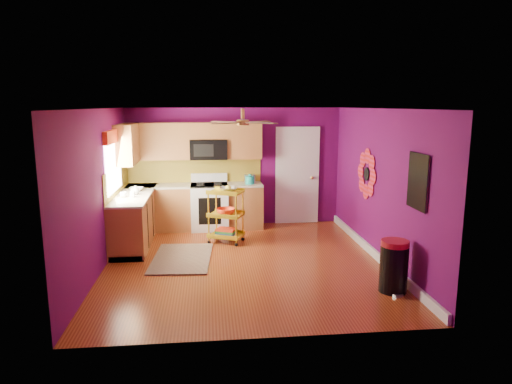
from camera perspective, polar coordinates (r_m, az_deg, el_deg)
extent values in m
plane|color=maroon|center=(7.61, -1.45, -8.78)|extent=(5.00, 5.00, 0.00)
cube|color=#5B0A52|center=(9.75, -2.67, 3.14)|extent=(4.50, 0.04, 2.50)
cube|color=#5B0A52|center=(4.86, 0.87, -4.76)|extent=(4.50, 0.04, 2.50)
cube|color=#5B0A52|center=(7.46, -18.99, 0.16)|extent=(0.04, 5.00, 2.50)
cube|color=#5B0A52|center=(7.80, 15.23, 0.81)|extent=(0.04, 5.00, 2.50)
cube|color=silver|center=(7.17, -1.55, 10.38)|extent=(4.50, 5.00, 0.04)
cube|color=white|center=(8.07, 14.61, -7.47)|extent=(0.05, 4.90, 0.14)
cube|color=brown|center=(8.87, -14.87, -3.27)|extent=(0.60, 2.30, 0.90)
cube|color=brown|center=(9.59, -7.60, -1.94)|extent=(2.80, 0.60, 0.90)
cube|color=beige|center=(8.77, -15.02, -0.29)|extent=(0.63, 2.30, 0.04)
cube|color=beige|center=(9.50, -7.67, 0.82)|extent=(2.80, 0.63, 0.04)
cube|color=black|center=(8.97, -14.75, -5.75)|extent=(0.54, 2.30, 0.10)
cube|color=black|center=(9.68, -7.54, -4.25)|extent=(2.80, 0.54, 0.10)
cube|color=white|center=(9.55, -5.81, -1.89)|extent=(0.76, 0.66, 0.92)
cube|color=black|center=(9.46, -5.86, 0.86)|extent=(0.76, 0.62, 0.03)
cube|color=white|center=(9.72, -5.89, 1.81)|extent=(0.76, 0.06, 0.18)
cube|color=black|center=(9.24, -5.80, -2.39)|extent=(0.45, 0.02, 0.55)
cube|color=brown|center=(9.57, -12.25, 6.22)|extent=(1.32, 0.33, 0.75)
cube|color=brown|center=(9.54, -1.50, 6.45)|extent=(0.72, 0.33, 0.75)
cube|color=brown|center=(9.50, -6.00, 7.61)|extent=(0.76, 0.33, 0.34)
cube|color=brown|center=(9.16, -15.66, 5.86)|extent=(0.33, 1.30, 0.75)
cube|color=black|center=(9.49, -5.95, 5.31)|extent=(0.76, 0.38, 0.40)
cube|color=olive|center=(9.74, -7.67, 2.71)|extent=(2.80, 0.01, 0.51)
cube|color=olive|center=(8.77, -16.98, 1.44)|extent=(0.01, 2.30, 0.51)
cube|color=white|center=(8.43, -17.43, 3.49)|extent=(0.03, 1.20, 1.00)
cube|color=#EF3B15|center=(8.38, -17.41, 6.68)|extent=(0.08, 1.35, 0.22)
cube|color=white|center=(9.93, 5.15, 1.93)|extent=(0.85, 0.04, 2.05)
cube|color=white|center=(9.91, 5.17, 1.92)|extent=(0.95, 0.02, 2.15)
sphere|color=#BF8C3F|center=(9.95, 7.02, 1.77)|extent=(0.07, 0.07, 0.07)
cylinder|color=black|center=(8.33, 13.65, 2.20)|extent=(0.01, 0.24, 0.24)
cube|color=#1C7EB7|center=(6.47, 19.64, 1.26)|extent=(0.03, 0.52, 0.72)
cube|color=black|center=(6.47, 19.52, 1.25)|extent=(0.01, 0.56, 0.76)
cylinder|color=#BF8C3F|center=(7.37, -1.67, 9.78)|extent=(0.06, 0.06, 0.16)
cylinder|color=#BF8C3F|center=(7.38, -1.66, 8.69)|extent=(0.20, 0.20, 0.08)
cube|color=#4C2D19|center=(7.67, 0.21, 8.78)|extent=(0.47, 0.47, 0.01)
cube|color=#4C2D19|center=(7.63, -3.86, 8.74)|extent=(0.47, 0.47, 0.01)
cube|color=#4C2D19|center=(7.09, -3.68, 8.58)|extent=(0.47, 0.47, 0.01)
cube|color=#4C2D19|center=(7.13, 0.69, 8.62)|extent=(0.47, 0.47, 0.01)
cube|color=black|center=(7.88, -9.24, -8.16)|extent=(1.05, 1.61, 0.02)
cylinder|color=yellow|center=(8.49, -5.95, -3.13)|extent=(0.03, 0.03, 0.94)
cylinder|color=yellow|center=(8.30, -2.51, -3.42)|extent=(0.03, 0.03, 0.94)
cylinder|color=yellow|center=(8.83, -4.98, -2.57)|extent=(0.03, 0.03, 0.94)
cylinder|color=yellow|center=(8.64, -1.66, -2.83)|extent=(0.03, 0.03, 0.94)
sphere|color=black|center=(8.62, -5.89, -6.23)|extent=(0.07, 0.07, 0.07)
sphere|color=black|center=(8.43, -2.48, -6.58)|extent=(0.07, 0.07, 0.07)
sphere|color=black|center=(8.95, -4.93, -5.57)|extent=(0.07, 0.07, 0.07)
sphere|color=black|center=(8.77, -1.64, -5.89)|extent=(0.07, 0.07, 0.07)
cube|color=yellow|center=(8.47, -3.82, -0.04)|extent=(0.73, 0.65, 0.03)
cube|color=yellow|center=(8.56, -3.78, -2.87)|extent=(0.73, 0.65, 0.03)
cube|color=yellow|center=(8.66, -3.75, -5.43)|extent=(0.73, 0.65, 0.03)
imported|color=beige|center=(8.44, -3.48, 0.32)|extent=(0.44, 0.44, 0.08)
sphere|color=yellow|center=(8.43, -3.48, 0.49)|extent=(0.11, 0.11, 0.11)
imported|color=#EF3B15|center=(8.54, -3.79, -2.41)|extent=(0.45, 0.45, 0.11)
cube|color=navy|center=(8.65, -3.75, -5.19)|extent=(0.43, 0.38, 0.04)
cube|color=#267233|center=(8.64, -3.76, -4.92)|extent=(0.43, 0.38, 0.04)
cube|color=#EF3B15|center=(8.63, -3.76, -4.69)|extent=(0.43, 0.38, 0.03)
cylinder|color=black|center=(6.67, 16.82, -9.17)|extent=(0.48, 0.48, 0.66)
cylinder|color=#A3171F|center=(6.55, 17.00, -6.15)|extent=(0.38, 0.38, 0.08)
cube|color=beige|center=(6.62, 17.32, -12.26)|extent=(0.15, 0.10, 0.03)
cylinder|color=#15A498|center=(9.46, -0.76, 1.50)|extent=(0.18, 0.18, 0.16)
sphere|color=#15A498|center=(9.45, -0.77, 2.10)|extent=(0.06, 0.06, 0.06)
cube|color=beige|center=(9.57, -0.78, 1.67)|extent=(0.22, 0.15, 0.18)
imported|color=#EA3F72|center=(8.38, -15.20, -0.07)|extent=(0.08, 0.08, 0.17)
imported|color=white|center=(8.63, -14.83, 0.24)|extent=(0.13, 0.13, 0.17)
imported|color=white|center=(9.00, -14.73, 0.35)|extent=(0.26, 0.26, 0.06)
imported|color=white|center=(8.44, -16.22, -0.31)|extent=(0.12, 0.12, 0.10)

